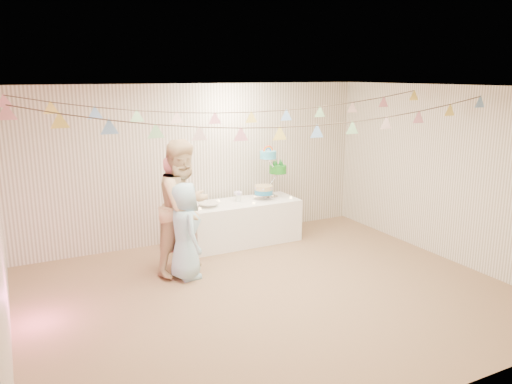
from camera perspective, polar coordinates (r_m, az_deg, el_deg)
name	(u,v)px	position (r m, az deg, el deg)	size (l,w,h in m)	color
floor	(270,293)	(6.54, 1.64, -11.51)	(6.00, 6.00, 0.00)	#826246
ceiling	(272,87)	(5.94, 1.81, 11.91)	(6.00, 6.00, 0.00)	white
back_wall	(199,163)	(8.34, -6.53, 3.27)	(6.00, 6.00, 0.00)	silver
front_wall	(422,262)	(4.19, 18.45, -7.63)	(6.00, 6.00, 0.00)	silver
right_wall	(448,174)	(7.96, 21.06, 1.97)	(5.00, 5.00, 0.00)	silver
table	(243,222)	(8.31, -1.55, -3.44)	(1.86, 0.75, 0.70)	white
cake_stand	(270,170)	(8.40, 1.67, 2.49)	(0.74, 0.44, 0.83)	silver
cake_bottom	(264,191)	(8.35, 0.94, 0.11)	(0.31, 0.31, 0.15)	teal
cake_middle	(277,172)	(8.57, 2.43, 2.30)	(0.27, 0.27, 0.22)	#1D881E
cake_top_tier	(268,159)	(8.31, 1.41, 3.84)	(0.25, 0.25, 0.19)	#42ADCF
platter	(209,203)	(7.92, -5.44, -1.26)	(0.33, 0.33, 0.02)	white
posy	(238,193)	(8.20, -2.06, -0.13)	(0.15, 0.15, 0.18)	white
person_adult_a	(177,213)	(7.19, -8.98, -2.35)	(0.60, 0.39, 1.65)	#E0757D
person_adult_b	(184,207)	(6.99, -8.18, -1.73)	(0.92, 0.72, 1.89)	#D7B284
person_child	(185,231)	(6.85, -8.14, -4.43)	(0.66, 0.43, 1.34)	#A0CCE2
bunting_back	(233,104)	(6.93, -2.64, 10.04)	(5.60, 1.10, 0.40)	pink
bunting_front	(280,112)	(5.77, 2.75, 9.08)	(5.60, 0.90, 0.36)	#72A5E5
tealight_0	(200,209)	(7.78, -6.43, -1.90)	(0.04, 0.04, 0.03)	#FFD88C
tealight_1	(219,201)	(8.23, -4.30, -0.99)	(0.04, 0.04, 0.03)	#FFD88C
tealight_2	(254,203)	(8.06, -0.25, -1.27)	(0.04, 0.04, 0.03)	#FFD88C
tealight_3	(255,196)	(8.55, -0.08, -0.41)	(0.04, 0.04, 0.03)	#FFD88C
tealight_4	(291,198)	(8.43, 4.00, -0.64)	(0.04, 0.04, 0.03)	#FFD88C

